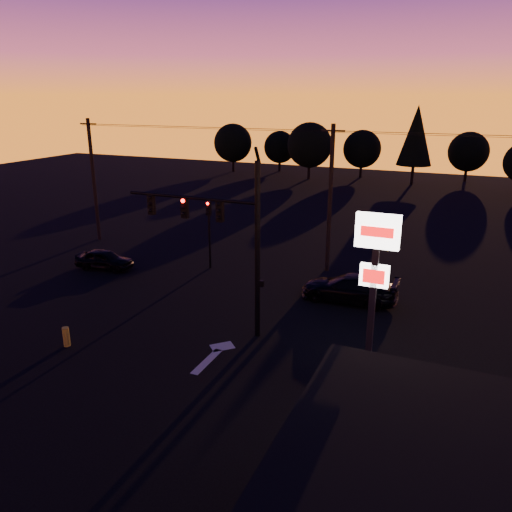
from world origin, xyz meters
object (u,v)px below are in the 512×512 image
at_px(car_left, 104,259).
at_px(suv_parked, 418,467).
at_px(car_right, 349,288).
at_px(bollard, 66,337).
at_px(traffic_signal_mast, 224,229).
at_px(secondary_signal, 209,225).
at_px(pylon_sign, 375,267).

xyz_separation_m(car_left, suv_parked, (20.40, -11.41, 0.00)).
height_order(car_right, suv_parked, car_right).
xyz_separation_m(bollard, car_right, (10.27, 9.90, 0.30)).
bearing_deg(car_right, traffic_signal_mast, -39.38).
distance_m(traffic_signal_mast, car_left, 12.71).
height_order(secondary_signal, car_right, secondary_signal).
xyz_separation_m(traffic_signal_mast, bollard, (-5.75, -4.23, -4.50)).
xyz_separation_m(secondary_signal, car_right, (9.42, -1.82, -2.12)).
xyz_separation_m(secondary_signal, suv_parked, (14.30, -14.22, -2.24)).
bearing_deg(secondary_signal, pylon_sign, -39.77).
relative_size(car_right, suv_parked, 1.13).
bearing_deg(traffic_signal_mast, pylon_sign, -19.36).
height_order(traffic_signal_mast, secondary_signal, traffic_signal_mast).
bearing_deg(suv_parked, car_right, 125.18).
bearing_deg(traffic_signal_mast, car_left, 156.94).
bearing_deg(car_right, suv_parked, 20.63).
bearing_deg(secondary_signal, bollard, -94.15).
height_order(secondary_signal, suv_parked, secondary_signal).
bearing_deg(pylon_sign, secondary_signal, 140.23).
distance_m(bollard, car_right, 14.27).
distance_m(pylon_sign, bollard, 13.72).
distance_m(bollard, suv_parked, 15.35).
xyz_separation_m(pylon_sign, bollard, (-12.85, -1.74, -4.47)).
xyz_separation_m(secondary_signal, car_left, (-6.10, -2.81, -2.24)).
bearing_deg(pylon_sign, car_left, 158.37).
relative_size(pylon_sign, suv_parked, 1.51).
xyz_separation_m(secondary_signal, bollard, (-0.85, -11.72, -2.42)).
bearing_deg(pylon_sign, bollard, -172.30).
xyz_separation_m(traffic_signal_mast, pylon_sign, (7.10, -2.49, -0.02)).
xyz_separation_m(pylon_sign, car_left, (-18.10, 7.18, -4.29)).
distance_m(secondary_signal, car_left, 7.08).
bearing_deg(traffic_signal_mast, bollard, -143.66).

